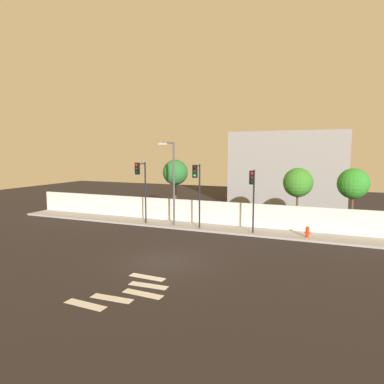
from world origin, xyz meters
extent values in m
plane|color=#272223|center=(0.00, 0.00, 0.00)|extent=(80.00, 80.00, 0.00)
cube|color=#9F9F9F|center=(0.00, 8.20, 0.07)|extent=(36.00, 2.40, 0.15)
cube|color=silver|center=(0.00, 9.49, 1.05)|extent=(36.00, 0.18, 1.80)
cube|color=silver|center=(-0.47, -5.80, 0.00)|extent=(1.82, 0.52, 0.01)
cube|color=silver|center=(0.13, -4.95, 0.00)|extent=(1.82, 0.53, 0.01)
cube|color=silver|center=(1.05, -4.10, 0.00)|extent=(1.81, 0.50, 0.01)
cube|color=silver|center=(0.82, -3.25, 0.00)|extent=(1.82, 0.52, 0.01)
cube|color=silver|center=(0.28, -2.40, 0.00)|extent=(1.81, 0.50, 0.01)
cylinder|color=black|center=(-5.59, 7.55, 2.60)|extent=(0.12, 0.12, 4.90)
cylinder|color=black|center=(-5.60, 6.98, 4.95)|extent=(0.09, 1.14, 0.08)
cube|color=black|center=(-5.60, 6.41, 4.60)|extent=(0.34, 0.20, 0.90)
sphere|color=red|center=(-5.60, 6.29, 4.87)|extent=(0.18, 0.18, 0.18)
sphere|color=#33260A|center=(-5.60, 6.29, 4.59)|extent=(0.18, 0.18, 0.18)
sphere|color=black|center=(-5.60, 6.29, 4.31)|extent=(0.18, 0.18, 0.18)
cylinder|color=black|center=(-0.96, 7.55, 2.55)|extent=(0.12, 0.12, 4.80)
cylinder|color=black|center=(-0.85, 6.82, 4.85)|extent=(0.29, 1.46, 0.08)
cube|color=black|center=(-0.74, 6.10, 4.50)|extent=(0.37, 0.25, 0.90)
sphere|color=black|center=(-0.72, 5.98, 4.77)|extent=(0.18, 0.18, 0.18)
sphere|color=#33260A|center=(-0.72, 5.98, 4.49)|extent=(0.18, 0.18, 0.18)
sphere|color=#19F24C|center=(-0.72, 5.98, 4.21)|extent=(0.18, 0.18, 0.18)
cylinder|color=black|center=(3.11, 7.55, 2.39)|extent=(0.12, 0.12, 4.49)
cylinder|color=black|center=(3.19, 6.80, 4.54)|extent=(0.26, 1.51, 0.08)
cube|color=black|center=(3.28, 6.05, 4.19)|extent=(0.36, 0.24, 0.90)
sphere|color=red|center=(3.30, 5.93, 4.46)|extent=(0.18, 0.18, 0.18)
sphere|color=#33260A|center=(3.30, 5.93, 4.18)|extent=(0.18, 0.18, 0.18)
sphere|color=black|center=(3.30, 5.93, 3.90)|extent=(0.18, 0.18, 0.18)
cylinder|color=#4C4C51|center=(-3.16, 7.75, 3.37)|extent=(0.16, 0.16, 6.43)
cylinder|color=#4C4C51|center=(-3.23, 6.96, 6.53)|extent=(0.23, 1.59, 0.10)
cube|color=beige|center=(-3.29, 6.17, 6.43)|extent=(0.62, 0.29, 0.16)
cylinder|color=red|center=(6.75, 7.69, 0.44)|extent=(0.24, 0.24, 0.58)
sphere|color=red|center=(6.75, 7.69, 0.77)|extent=(0.26, 0.26, 0.26)
cylinder|color=red|center=(6.58, 7.69, 0.47)|extent=(0.10, 0.09, 0.09)
cylinder|color=red|center=(6.92, 7.69, 0.47)|extent=(0.10, 0.09, 0.09)
cylinder|color=brown|center=(-4.60, 11.06, 1.74)|extent=(0.18, 0.18, 3.48)
sphere|color=#296D32|center=(-4.60, 11.06, 4.09)|extent=(2.21, 2.21, 2.21)
cylinder|color=brown|center=(5.75, 11.06, 1.46)|extent=(0.17, 0.17, 2.92)
sphere|color=#378327|center=(5.75, 11.06, 3.54)|extent=(2.24, 2.24, 2.24)
cylinder|color=brown|center=(9.56, 11.06, 1.49)|extent=(0.18, 0.18, 2.98)
sphere|color=#2E8B28|center=(9.56, 11.06, 3.59)|extent=(2.22, 2.22, 2.22)
cube|color=gray|center=(3.58, 23.49, 4.04)|extent=(12.39, 6.00, 8.08)
camera|label=1|loc=(7.97, -15.52, 5.79)|focal=31.28mm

